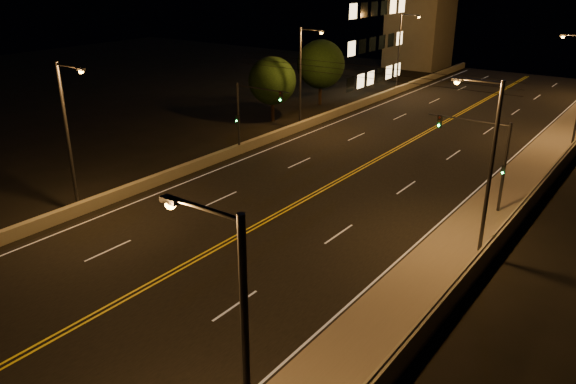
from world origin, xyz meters
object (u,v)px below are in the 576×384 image
Objects in this scene: streetlight_6 at (401,48)px; traffic_signal_left at (248,111)px; tree_1 at (321,64)px; streetlight_4 at (69,130)px; traffic_signal_right at (488,154)px; streetlight_0 at (237,358)px; tree_0 at (272,81)px; streetlight_5 at (303,72)px; streetlight_1 at (487,159)px.

streetlight_6 is 1.59× the size of traffic_signal_left.
streetlight_6 is at bearing 69.15° from tree_1.
traffic_signal_right is at bearing 36.74° from streetlight_4.
streetlight_6 is at bearing 92.22° from traffic_signal_left.
streetlight_0 reaches higher than tree_0.
streetlight_6 is 29.89m from traffic_signal_left.
streetlight_4 is 1.00× the size of streetlight_6.
tree_1 is at bearing 90.35° from tree_0.
streetlight_6 is (0.00, 44.67, 0.00)m from streetlight_4.
tree_1 is at bearing 113.73° from streetlight_5.
tree_1 is at bearing 142.05° from traffic_signal_right.
streetlight_0 is 1.00× the size of streetlight_6.
streetlight_4 is at bearing -143.26° from traffic_signal_right.
streetlight_4 is 24.09m from streetlight_5.
streetlight_4 reaches higher than traffic_signal_left.
tree_0 is (-25.60, 15.95, -1.37)m from streetlight_1.
tree_0 is at bearing 99.44° from streetlight_4.
streetlight_4 is 44.67m from streetlight_6.
traffic_signal_left is at bearing 129.30° from streetlight_0.
streetlight_4 is (-21.45, -8.98, 0.00)m from streetlight_1.
streetlight_1 is 6.28m from traffic_signal_right.
tree_0 is (-24.04, 10.08, 0.26)m from traffic_signal_right.
tree_1 reaches higher than traffic_signal_left.
streetlight_6 reaches higher than traffic_signal_left.
streetlight_6 reaches higher than traffic_signal_right.
streetlight_4 reaches higher than tree_0.
traffic_signal_left is at bearing 85.55° from streetlight_4.
traffic_signal_right is (-1.56, 5.87, -1.63)m from streetlight_1.
streetlight_1 is 21.19m from traffic_signal_left.
streetlight_4 and streetlight_5 have the same top height.
tree_0 is at bearing 126.27° from streetlight_0.
streetlight_5 is at bearing 122.22° from streetlight_0.
streetlight_0 is 1.00× the size of streetlight_5.
tree_1 is (-25.65, 24.66, -0.90)m from streetlight_1.
streetlight_6 reaches higher than tree_1.
streetlight_4 is at bearing -82.88° from tree_1.
streetlight_5 is 21.99m from traffic_signal_right.
tree_1 is (-4.20, -11.03, -0.90)m from streetlight_6.
streetlight_5 is 1.31× the size of tree_1.
traffic_signal_left is (1.16, 14.85, -1.63)m from streetlight_4.
streetlight_1 and streetlight_4 have the same top height.
streetlight_5 and streetlight_6 have the same top height.
streetlight_4 is at bearing 155.13° from streetlight_0.
streetlight_6 is (0.00, 20.58, 0.00)m from streetlight_5.
tree_0 is (-25.60, 34.88, -1.37)m from streetlight_0.
streetlight_4 reaches higher than tree_1.
tree_0 reaches higher than traffic_signal_right.
tree_1 is (-24.09, 18.79, 0.73)m from traffic_signal_right.
streetlight_1 is at bearing -43.87° from tree_1.
streetlight_5 is at bearing -11.55° from tree_0.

